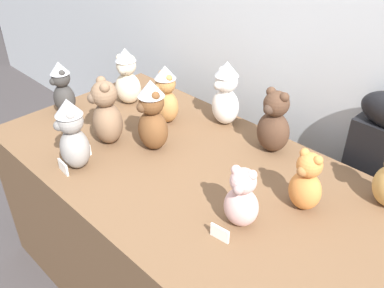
% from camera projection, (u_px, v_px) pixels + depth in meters
% --- Properties ---
extents(wall_back, '(7.00, 0.08, 2.60)m').
position_uv_depth(wall_back, '(308.00, 1.00, 1.81)').
color(wall_back, silver).
rests_on(wall_back, ground_plane).
extents(display_table, '(1.79, 0.93, 0.77)m').
position_uv_depth(display_table, '(192.00, 237.00, 1.89)').
color(display_table, brown).
rests_on(display_table, ground_plane).
extents(instrument_case, '(0.28, 0.12, 1.07)m').
position_uv_depth(instrument_case, '(369.00, 202.00, 1.85)').
color(instrument_case, black).
rests_on(instrument_case, ground_plane).
extents(teddy_bear_charcoal, '(0.13, 0.12, 0.26)m').
position_uv_depth(teddy_bear_charcoal, '(62.00, 88.00, 2.01)').
color(teddy_bear_charcoal, '#383533').
rests_on(teddy_bear_charcoal, display_table).
extents(teddy_bear_caramel, '(0.14, 0.13, 0.28)m').
position_uv_depth(teddy_bear_caramel, '(166.00, 95.00, 1.93)').
color(teddy_bear_caramel, '#B27A42').
rests_on(teddy_bear_caramel, display_table).
extents(teddy_bear_mocha, '(0.19, 0.18, 0.30)m').
position_uv_depth(teddy_bear_mocha, '(106.00, 114.00, 1.78)').
color(teddy_bear_mocha, '#7F6047').
rests_on(teddy_bear_mocha, display_table).
extents(teddy_bear_ginger, '(0.13, 0.11, 0.23)m').
position_uv_depth(teddy_bear_ginger, '(306.00, 183.00, 1.43)').
color(teddy_bear_ginger, '#D17F3D').
rests_on(teddy_bear_ginger, display_table).
extents(teddy_bear_cream, '(0.17, 0.16, 0.29)m').
position_uv_depth(teddy_bear_cream, '(127.00, 77.00, 2.09)').
color(teddy_bear_cream, beige).
rests_on(teddy_bear_cream, display_table).
extents(teddy_bear_blush, '(0.14, 0.13, 0.23)m').
position_uv_depth(teddy_bear_blush, '(242.00, 199.00, 1.36)').
color(teddy_bear_blush, beige).
rests_on(teddy_bear_blush, display_table).
extents(teddy_bear_cocoa, '(0.15, 0.13, 0.28)m').
position_uv_depth(teddy_bear_cocoa, '(274.00, 123.00, 1.72)').
color(teddy_bear_cocoa, '#4C3323').
rests_on(teddy_bear_cocoa, display_table).
extents(teddy_bear_snow, '(0.16, 0.15, 0.31)m').
position_uv_depth(teddy_bear_snow, '(226.00, 94.00, 1.91)').
color(teddy_bear_snow, white).
rests_on(teddy_bear_snow, display_table).
extents(teddy_bear_ash, '(0.17, 0.16, 0.30)m').
position_uv_depth(teddy_bear_ash, '(72.00, 135.00, 1.61)').
color(teddy_bear_ash, gray).
rests_on(teddy_bear_ash, display_table).
extents(teddy_bear_chestnut, '(0.16, 0.15, 0.32)m').
position_uv_depth(teddy_bear_chestnut, '(152.00, 116.00, 1.72)').
color(teddy_bear_chestnut, brown).
rests_on(teddy_bear_chestnut, display_table).
extents(name_card_front_left, '(0.07, 0.01, 0.05)m').
position_uv_depth(name_card_front_left, '(86.00, 147.00, 1.77)').
color(name_card_front_left, white).
rests_on(name_card_front_left, display_table).
extents(name_card_front_middle, '(0.07, 0.01, 0.05)m').
position_uv_depth(name_card_front_middle, '(63.00, 167.00, 1.64)').
color(name_card_front_middle, white).
rests_on(name_card_front_middle, display_table).
extents(name_card_front_right, '(0.07, 0.02, 0.05)m').
position_uv_depth(name_card_front_right, '(220.00, 233.00, 1.34)').
color(name_card_front_right, white).
rests_on(name_card_front_right, display_table).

